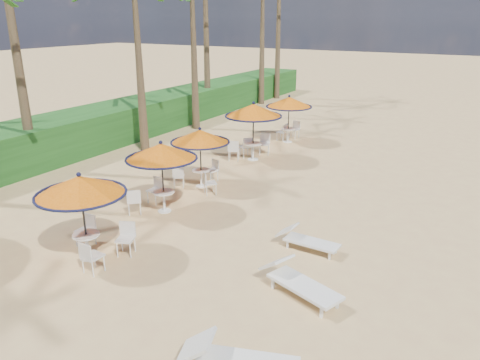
{
  "coord_description": "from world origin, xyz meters",
  "views": [
    {
      "loc": [
        4.32,
        -7.41,
        6.24
      ],
      "look_at": [
        -2.78,
        4.99,
        1.2
      ],
      "focal_mm": 35.0,
      "sensor_mm": 36.0,
      "label": 1
    }
  ],
  "objects_px": {
    "station_1": "(159,158)",
    "lounger_far": "(306,239)",
    "lounger_mid": "(297,280)",
    "lounger_near": "(235,359)",
    "station_4": "(289,106)",
    "station_0": "(84,196)",
    "station_3": "(253,117)",
    "station_2": "(200,144)"
  },
  "relations": [
    {
      "from": "station_4",
      "to": "lounger_far",
      "type": "height_order",
      "value": "station_4"
    },
    {
      "from": "station_0",
      "to": "station_2",
      "type": "height_order",
      "value": "station_0"
    },
    {
      "from": "station_3",
      "to": "lounger_mid",
      "type": "height_order",
      "value": "station_3"
    },
    {
      "from": "station_3",
      "to": "lounger_far",
      "type": "distance_m",
      "value": 8.98
    },
    {
      "from": "station_2",
      "to": "station_4",
      "type": "distance_m",
      "value": 7.9
    },
    {
      "from": "lounger_near",
      "to": "lounger_far",
      "type": "height_order",
      "value": "lounger_near"
    },
    {
      "from": "station_0",
      "to": "lounger_far",
      "type": "xyz_separation_m",
      "value": [
        4.87,
        3.39,
        -1.5
      ]
    },
    {
      "from": "lounger_near",
      "to": "lounger_mid",
      "type": "relative_size",
      "value": 1.02
    },
    {
      "from": "station_1",
      "to": "station_2",
      "type": "relative_size",
      "value": 1.05
    },
    {
      "from": "station_0",
      "to": "station_4",
      "type": "xyz_separation_m",
      "value": [
        -0.47,
        14.05,
        0.07
      ]
    },
    {
      "from": "lounger_mid",
      "to": "lounger_far",
      "type": "relative_size",
      "value": 1.24
    },
    {
      "from": "station_2",
      "to": "station_4",
      "type": "height_order",
      "value": "station_4"
    },
    {
      "from": "station_0",
      "to": "station_1",
      "type": "distance_m",
      "value": 3.55
    },
    {
      "from": "lounger_far",
      "to": "station_1",
      "type": "bearing_deg",
      "value": -179.11
    },
    {
      "from": "station_2",
      "to": "station_3",
      "type": "xyz_separation_m",
      "value": [
        -0.02,
        4.18,
        0.25
      ]
    },
    {
      "from": "lounger_mid",
      "to": "station_4",
      "type": "bearing_deg",
      "value": 135.12
    },
    {
      "from": "station_0",
      "to": "station_3",
      "type": "distance_m",
      "value": 10.35
    },
    {
      "from": "station_1",
      "to": "station_0",
      "type": "bearing_deg",
      "value": -84.2
    },
    {
      "from": "station_3",
      "to": "lounger_near",
      "type": "bearing_deg",
      "value": -62.96
    },
    {
      "from": "station_1",
      "to": "station_3",
      "type": "height_order",
      "value": "station_3"
    },
    {
      "from": "station_1",
      "to": "lounger_mid",
      "type": "relative_size",
      "value": 1.09
    },
    {
      "from": "station_4",
      "to": "lounger_far",
      "type": "distance_m",
      "value": 12.03
    },
    {
      "from": "station_3",
      "to": "lounger_near",
      "type": "height_order",
      "value": "station_3"
    },
    {
      "from": "station_4",
      "to": "station_3",
      "type": "bearing_deg",
      "value": -91.66
    },
    {
      "from": "station_0",
      "to": "station_2",
      "type": "xyz_separation_m",
      "value": [
        -0.56,
        6.15,
        -0.09
      ]
    },
    {
      "from": "station_0",
      "to": "lounger_far",
      "type": "distance_m",
      "value": 6.12
    },
    {
      "from": "station_1",
      "to": "station_3",
      "type": "relative_size",
      "value": 0.92
    },
    {
      "from": "station_1",
      "to": "lounger_near",
      "type": "distance_m",
      "value": 8.21
    },
    {
      "from": "lounger_mid",
      "to": "station_3",
      "type": "bearing_deg",
      "value": 143.87
    },
    {
      "from": "lounger_far",
      "to": "lounger_mid",
      "type": "bearing_deg",
      "value": -70.2
    },
    {
      "from": "station_3",
      "to": "station_4",
      "type": "distance_m",
      "value": 3.72
    },
    {
      "from": "station_0",
      "to": "station_2",
      "type": "relative_size",
      "value": 1.05
    },
    {
      "from": "lounger_near",
      "to": "lounger_mid",
      "type": "xyz_separation_m",
      "value": [
        -0.08,
        3.05,
        -0.01
      ]
    },
    {
      "from": "station_3",
      "to": "station_4",
      "type": "height_order",
      "value": "station_3"
    },
    {
      "from": "station_1",
      "to": "lounger_mid",
      "type": "height_order",
      "value": "station_1"
    },
    {
      "from": "station_1",
      "to": "station_4",
      "type": "distance_m",
      "value": 10.52
    },
    {
      "from": "station_1",
      "to": "lounger_far",
      "type": "distance_m",
      "value": 5.47
    },
    {
      "from": "lounger_mid",
      "to": "lounger_near",
      "type": "bearing_deg",
      "value": -68.58
    },
    {
      "from": "station_0",
      "to": "station_4",
      "type": "relative_size",
      "value": 1.0
    },
    {
      "from": "station_1",
      "to": "lounger_mid",
      "type": "distance_m",
      "value": 6.55
    },
    {
      "from": "station_2",
      "to": "lounger_near",
      "type": "relative_size",
      "value": 1.02
    },
    {
      "from": "station_0",
      "to": "station_4",
      "type": "bearing_deg",
      "value": 91.93
    }
  ]
}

